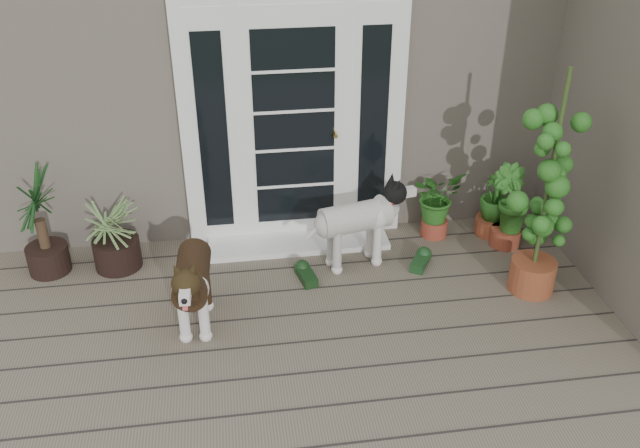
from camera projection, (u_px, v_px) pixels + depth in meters
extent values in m
cube|color=#6B5B4C|center=(365.00, 409.00, 4.51)|extent=(6.20, 4.60, 0.12)
cube|color=#665E54|center=(290.00, 22.00, 7.41)|extent=(7.40, 4.00, 3.10)
cube|color=white|center=(294.00, 125.00, 5.80)|extent=(1.90, 0.14, 2.15)
cube|color=white|center=(299.00, 242.00, 6.16)|extent=(1.60, 0.40, 0.05)
imported|color=#1A5C1E|center=(436.00, 208.00, 6.19)|extent=(0.59, 0.59, 0.56)
imported|color=#1F611B|center=(508.00, 218.00, 6.04)|extent=(0.52, 0.52, 0.55)
imported|color=#295A19|center=(493.00, 209.00, 6.23)|extent=(0.35, 0.35, 0.50)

